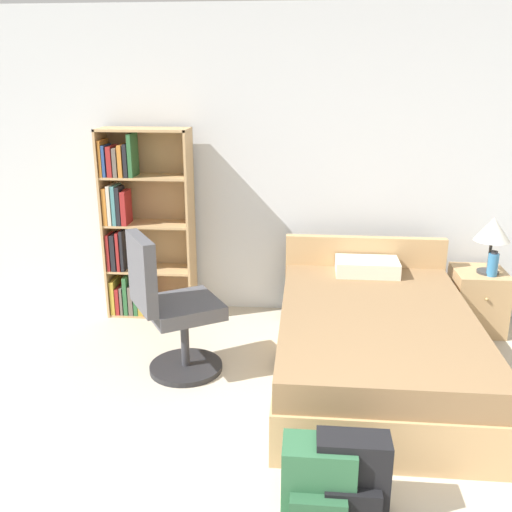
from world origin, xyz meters
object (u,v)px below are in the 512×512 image
Objects in this scene: bed at (374,341)px; water_bottle at (493,264)px; bookshelf at (138,228)px; backpack_black at (352,479)px; nightstand at (477,300)px; backpack_green at (318,482)px; office_chair at (171,310)px; table_lamp at (493,231)px.

bed reaches higher than water_bottle.
backpack_black is at bearing -53.88° from bookshelf.
nightstand reaches higher than backpack_green.
backpack_green is (-0.16, -0.01, -0.02)m from backpack_black.
bed is 4.79× the size of backpack_black.
table_lamp is (2.40, 0.92, 0.38)m from office_chair.
nightstand is (2.36, 0.97, -0.23)m from office_chair.
nightstand is 1.31× the size of backpack_green.
office_chair is at bearing 128.04° from backpack_green.
backpack_green is (-1.38, -2.22, -0.68)m from table_lamp.
office_chair is at bearing -160.43° from water_bottle.
backpack_black is (1.18, -1.29, -0.28)m from office_chair.
nightstand is at bearing 132.19° from table_lamp.
bookshelf is at bearing 123.32° from backpack_green.
bookshelf is 7.91× the size of water_bottle.
water_bottle is (0.01, -0.07, -0.25)m from table_lamp.
office_chair reaches higher than backpack_black.
bookshelf is 2.93m from nightstand.
office_chair is 2.56m from water_bottle.
office_chair is at bearing -157.67° from nightstand.
bed is 9.97× the size of water_bottle.
backpack_black is 0.16m from backpack_green.
office_chair is 2.43× the size of backpack_black.
office_chair is 5.05× the size of water_bottle.
backpack_green is at bearing -120.56° from nightstand.
bookshelf is 3.80× the size of backpack_black.
table_lamp is at bearing 99.78° from water_bottle.
bookshelf reaches higher than water_bottle.
bookshelf is at bearing 177.57° from table_lamp.
nightstand is at bearing 114.94° from water_bottle.
office_chair reaches higher than nightstand.
table_lamp reaches higher than backpack_green.
backpack_green is (-1.39, -2.16, -0.43)m from water_bottle.
water_bottle is (0.05, -0.11, 0.36)m from nightstand.
water_bottle is at bearing 60.12° from backpack_black.
table_lamp reaches higher than backpack_black.
bookshelf reaches higher than backpack_black.
backpack_black is at bearing -99.85° from bed.
backpack_black is (-1.23, -2.14, -0.41)m from water_bottle.
water_bottle is at bearing -80.22° from table_lamp.
bed is 1.97× the size of office_chair.
backpack_black is (-0.24, -1.40, -0.06)m from bed.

